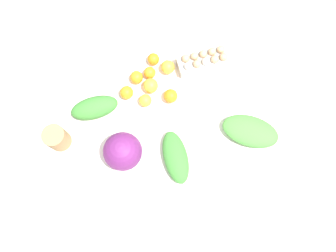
# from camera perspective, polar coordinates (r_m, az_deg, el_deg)

# --- Properties ---
(ground_plane) EXTENTS (8.00, 8.00, 0.00)m
(ground_plane) POSITION_cam_1_polar(r_m,az_deg,el_deg) (2.45, 0.00, -5.22)
(ground_plane) COLOR #B2A899
(dining_table) EXTENTS (1.22, 0.87, 0.78)m
(dining_table) POSITION_cam_1_polar(r_m,az_deg,el_deg) (1.80, 0.00, -1.18)
(dining_table) COLOR silver
(dining_table) RESTS_ON ground_plane
(cabbage_purple) EXTENTS (0.19, 0.19, 0.19)m
(cabbage_purple) POSITION_cam_1_polar(r_m,az_deg,el_deg) (1.58, -7.89, -4.41)
(cabbage_purple) COLOR #6B2366
(cabbage_purple) RESTS_ON dining_table
(egg_carton) EXTENTS (0.30, 0.17, 0.09)m
(egg_carton) POSITION_cam_1_polar(r_m,az_deg,el_deg) (1.80, 6.31, 11.30)
(egg_carton) COLOR #A8A8A3
(egg_carton) RESTS_ON dining_table
(paper_bag) EXTENTS (0.11, 0.11, 0.13)m
(paper_bag) POSITION_cam_1_polar(r_m,az_deg,el_deg) (1.70, -18.76, -2.01)
(paper_bag) COLOR #A87F51
(paper_bag) RESTS_ON dining_table
(greens_bunch_beet_tops) EXTENTS (0.26, 0.17, 0.09)m
(greens_bunch_beet_tops) POSITION_cam_1_polar(r_m,az_deg,el_deg) (1.72, -12.67, 3.13)
(greens_bunch_beet_tops) COLOR #3D8433
(greens_bunch_beet_tops) RESTS_ON dining_table
(greens_bunch_kale) EXTENTS (0.31, 0.32, 0.07)m
(greens_bunch_kale) POSITION_cam_1_polar(r_m,az_deg,el_deg) (1.70, 14.14, -0.88)
(greens_bunch_kale) COLOR #4C933D
(greens_bunch_kale) RESTS_ON dining_table
(greens_bunch_chard) EXTENTS (0.19, 0.29, 0.07)m
(greens_bunch_chard) POSITION_cam_1_polar(r_m,az_deg,el_deg) (1.62, 1.33, -5.44)
(greens_bunch_chard) COLOR #3D8433
(greens_bunch_chard) RESTS_ON dining_table
(orange_0) EXTENTS (0.08, 0.08, 0.08)m
(orange_0) POSITION_cam_1_polar(r_m,az_deg,el_deg) (1.73, -3.06, 7.02)
(orange_0) COLOR #F9A833
(orange_0) RESTS_ON dining_table
(orange_1) EXTENTS (0.07, 0.07, 0.07)m
(orange_1) POSITION_cam_1_polar(r_m,az_deg,el_deg) (1.71, 0.45, 5.25)
(orange_1) COLOR orange
(orange_1) RESTS_ON dining_table
(orange_2) EXTENTS (0.07, 0.07, 0.07)m
(orange_2) POSITION_cam_1_polar(r_m,az_deg,el_deg) (1.78, -0.03, 10.22)
(orange_2) COLOR #F9A833
(orange_2) RESTS_ON dining_table
(orange_3) EXTENTS (0.07, 0.07, 0.07)m
(orange_3) POSITION_cam_1_polar(r_m,az_deg,el_deg) (1.71, -3.97, 4.46)
(orange_3) COLOR #F9A833
(orange_3) RESTS_ON dining_table
(orange_4) EXTENTS (0.07, 0.07, 0.07)m
(orange_4) POSITION_cam_1_polar(r_m,az_deg,el_deg) (1.76, -5.50, 8.43)
(orange_4) COLOR orange
(orange_4) RESTS_ON dining_table
(orange_5) EXTENTS (0.07, 0.07, 0.07)m
(orange_5) POSITION_cam_1_polar(r_m,az_deg,el_deg) (1.81, -2.56, 11.54)
(orange_5) COLOR orange
(orange_5) RESTS_ON dining_table
(orange_6) EXTENTS (0.07, 0.07, 0.07)m
(orange_6) POSITION_cam_1_polar(r_m,az_deg,el_deg) (1.73, -7.22, 5.79)
(orange_6) COLOR orange
(orange_6) RESTS_ON dining_table
(orange_7) EXTENTS (0.06, 0.06, 0.06)m
(orange_7) POSITION_cam_1_polar(r_m,az_deg,el_deg) (1.77, -3.21, 9.25)
(orange_7) COLOR orange
(orange_7) RESTS_ON dining_table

